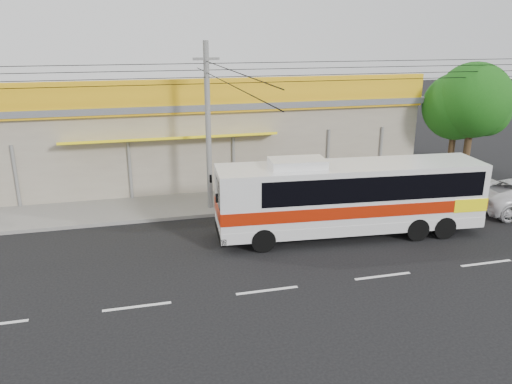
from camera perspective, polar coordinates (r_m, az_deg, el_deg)
ground at (r=18.17m, az=-0.82°, el=-7.48°), size 120.00×120.00×0.00m
sidewalk at (r=23.60m, az=-4.16°, el=-1.22°), size 30.00×3.20×0.15m
lane_markings at (r=16.01m, az=1.28°, el=-11.20°), size 50.00×0.12×0.01m
storefront_building at (r=28.31m, az=-6.25°, el=6.62°), size 22.60×9.20×5.70m
coach_bus at (r=19.90m, az=11.19°, el=-0.18°), size 10.61×2.97×3.23m
utility_pole at (r=21.60m, az=-5.68°, el=13.43°), size 34.00×14.00×7.44m
tree_near at (r=28.14m, az=23.85°, el=9.30°), size 3.84×3.84×6.36m
tree_far at (r=28.44m, az=22.17°, el=8.80°), size 3.50×3.50×5.80m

